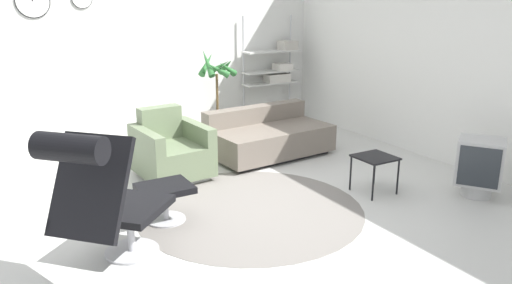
# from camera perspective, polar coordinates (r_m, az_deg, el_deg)

# --- Properties ---
(ground_plane) EXTENTS (12.00, 12.00, 0.00)m
(ground_plane) POSITION_cam_1_polar(r_m,az_deg,el_deg) (5.13, -2.88, -6.89)
(ground_plane) COLOR silver
(wall_back) EXTENTS (12.00, 0.09, 2.80)m
(wall_back) POSITION_cam_1_polar(r_m,az_deg,el_deg) (7.44, -13.66, 11.08)
(wall_back) COLOR silver
(wall_back) RESTS_ON ground_plane
(wall_right) EXTENTS (0.06, 12.00, 2.80)m
(wall_right) POSITION_cam_1_polar(r_m,az_deg,el_deg) (6.63, 20.42, 9.93)
(wall_right) COLOR silver
(wall_right) RESTS_ON ground_plane
(round_rug) EXTENTS (2.23, 2.23, 0.01)m
(round_rug) POSITION_cam_1_polar(r_m,az_deg,el_deg) (4.96, -0.66, -7.70)
(round_rug) COLOR slate
(round_rug) RESTS_ON ground_plane
(lounge_chair) EXTENTS (1.10, 1.08, 1.18)m
(lounge_chair) POSITION_cam_1_polar(r_m,az_deg,el_deg) (3.78, -17.15, -5.25)
(lounge_chair) COLOR #BCBCC1
(lounge_chair) RESTS_ON ground_plane
(ottoman) EXTENTS (0.48, 0.41, 0.35)m
(ottoman) POSITION_cam_1_polar(r_m,az_deg,el_deg) (4.70, -10.36, -5.91)
(ottoman) COLOR #BCBCC1
(ottoman) RESTS_ON ground_plane
(armchair_red) EXTENTS (0.79, 0.86, 0.78)m
(armchair_red) POSITION_cam_1_polar(r_m,az_deg,el_deg) (5.82, -9.69, -1.19)
(armchair_red) COLOR silver
(armchair_red) RESTS_ON ground_plane
(couch_low) EXTENTS (1.61, 0.98, 0.61)m
(couch_low) POSITION_cam_1_polar(r_m,az_deg,el_deg) (6.56, 1.40, 0.49)
(couch_low) COLOR black
(couch_low) RESTS_ON ground_plane
(side_table) EXTENTS (0.39, 0.39, 0.40)m
(side_table) POSITION_cam_1_polar(r_m,az_deg,el_deg) (5.41, 13.44, -2.08)
(side_table) COLOR black
(side_table) RESTS_ON ground_plane
(crt_television) EXTENTS (0.58, 0.59, 0.62)m
(crt_television) POSITION_cam_1_polar(r_m,az_deg,el_deg) (5.66, 24.17, -2.44)
(crt_television) COLOR #B7B7B7
(crt_television) RESTS_ON ground_plane
(potted_plant) EXTENTS (0.57, 0.58, 1.32)m
(potted_plant) POSITION_cam_1_polar(r_m,az_deg,el_deg) (7.35, -4.42, 4.33)
(potted_plant) COLOR brown
(potted_plant) RESTS_ON ground_plane
(shelf_unit) EXTENTS (0.96, 0.28, 1.73)m
(shelf_unit) POSITION_cam_1_polar(r_m,az_deg,el_deg) (8.24, 2.41, 8.62)
(shelf_unit) COLOR #BCBCC1
(shelf_unit) RESTS_ON ground_plane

